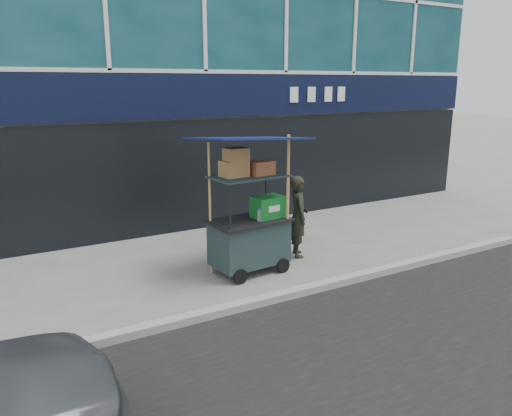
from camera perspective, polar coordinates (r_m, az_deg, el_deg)
ground at (r=8.16m, az=6.26°, el=-8.86°), size 80.00×80.00×0.00m
curb at (r=7.99m, az=7.12°, el=-8.94°), size 80.00×0.18×0.12m
vendor_cart at (r=8.45m, az=-0.65°, el=-1.89°), size 1.89×1.41×2.40m
vendor_man at (r=9.29m, az=4.83°, el=-0.96°), size 0.55×0.65×1.53m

